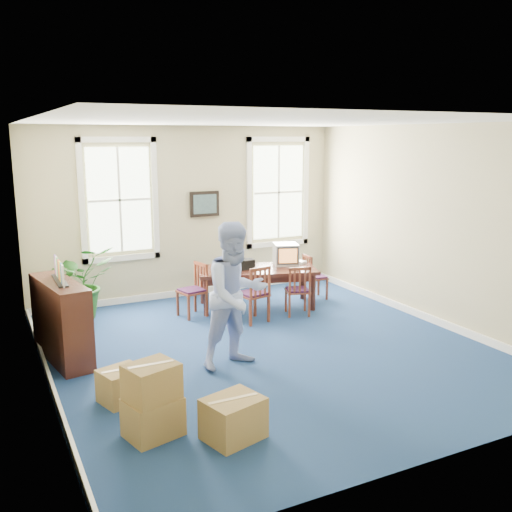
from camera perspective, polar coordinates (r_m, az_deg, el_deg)
name	(u,v)px	position (r m, az deg, el deg)	size (l,w,h in m)	color
floor	(268,349)	(8.32, 1.23, -9.29)	(6.50, 6.50, 0.00)	navy
ceiling	(269,121)	(7.76, 1.34, 13.32)	(6.50, 6.50, 0.00)	white
wall_back	(189,212)	(10.83, -6.73, 4.35)	(6.50, 6.50, 0.00)	tan
wall_front	(439,299)	(5.30, 17.85, -4.07)	(6.50, 6.50, 0.00)	tan
wall_left	(39,260)	(7.04, -20.90, -0.41)	(6.50, 6.50, 0.00)	tan
wall_right	(434,225)	(9.63, 17.33, 2.96)	(6.50, 6.50, 0.00)	tan
baseboard_back	(191,292)	(11.11, -6.48, -3.56)	(6.00, 0.04, 0.12)	white
baseboard_left	(51,384)	(7.50, -19.79, -11.96)	(0.04, 6.50, 0.12)	white
baseboard_right	(426,317)	(9.95, 16.66, -5.84)	(0.04, 6.50, 0.12)	white
window_left	(119,200)	(10.42, -13.50, 5.47)	(1.40, 0.12, 2.20)	white
window_right	(278,192)	(11.56, 2.22, 6.38)	(1.40, 0.12, 2.20)	white
wall_picture	(205,204)	(10.87, -5.16, 5.21)	(0.58, 0.06, 0.48)	black
conference_table	(257,288)	(10.20, 0.08, -3.18)	(2.08, 0.95, 0.71)	#3E1D16
crt_tv	(286,254)	(10.39, 3.00, 0.20)	(0.42, 0.46, 0.39)	#B7B7BC
game_console	(300,262)	(10.53, 4.46, -0.61)	(0.15, 0.19, 0.05)	white
equipment_bag	(244,264)	(10.04, -1.25, -0.84)	(0.35, 0.22, 0.17)	black
chair_near_left	(253,293)	(9.37, -0.32, -3.76)	(0.43, 0.43, 0.96)	maroon
chair_near_right	(298,290)	(9.77, 4.17, -3.39)	(0.39, 0.39, 0.87)	maroon
chair_end_left	(192,290)	(9.71, -6.45, -3.43)	(0.41, 0.41, 0.91)	maroon
chair_end_right	(315,277)	(10.77, 5.95, -2.07)	(0.38, 0.38, 0.84)	maroon
man	(236,295)	(7.47, -2.01, -3.93)	(0.95, 0.73, 1.94)	#9BAEE6
credenza	(61,321)	(8.21, -18.90, -6.13)	(0.40, 1.41, 1.11)	#3E1D16
brochure_rack	(59,269)	(8.03, -19.09, -1.27)	(0.13, 0.71, 0.31)	#99999E
potted_plant	(79,283)	(9.93, -17.24, -2.56)	(1.11, 0.97, 1.24)	#174914
cardboard_boxes	(169,391)	(6.17, -8.73, -13.16)	(1.43, 1.43, 0.81)	olive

